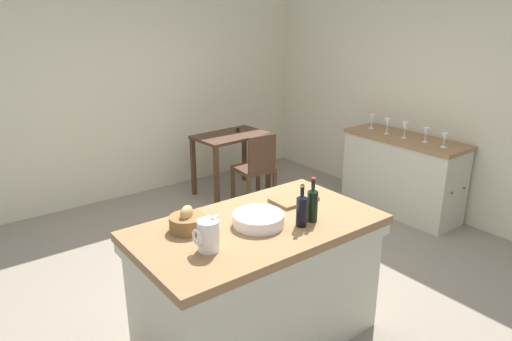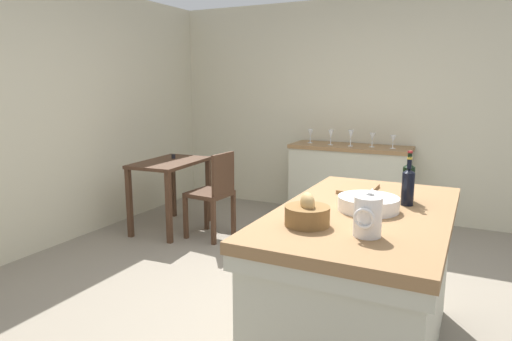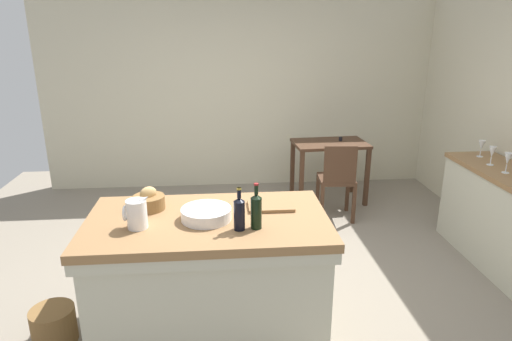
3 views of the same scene
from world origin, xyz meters
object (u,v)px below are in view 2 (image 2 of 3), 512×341
at_px(wash_bowl, 368,204).
at_px(bread_basket, 307,214).
at_px(cutting_board, 358,189).
at_px(wine_glass_middle, 351,135).
at_px(wine_glass_far_left, 393,139).
at_px(wine_glass_right, 331,134).
at_px(writing_desk, 170,172).
at_px(island_table, 362,279).
at_px(wine_bottle_dark, 408,181).
at_px(pitcher, 368,216).
at_px(wine_glass_far_right, 310,134).
at_px(wine_glass_left, 372,137).
at_px(side_cabinet, 349,183).
at_px(wooden_chair, 214,192).
at_px(wine_bottle_amber, 408,186).

distance_m(wash_bowl, bread_basket, 0.46).
height_order(cutting_board, wine_glass_middle, wine_glass_middle).
height_order(wine_glass_far_left, wine_glass_right, wine_glass_right).
height_order(writing_desk, wine_glass_right, wine_glass_right).
relative_size(island_table, wine_glass_middle, 8.84).
distance_m(wine_bottle_dark, wine_glass_right, 2.62).
height_order(island_table, wine_bottle_dark, wine_bottle_dark).
xyz_separation_m(pitcher, wine_bottle_dark, (0.76, -0.07, 0.03)).
relative_size(island_table, wine_bottle_dark, 5.38).
distance_m(pitcher, wine_bottle_dark, 0.77).
bearing_deg(bread_basket, wine_bottle_dark, -27.38).
xyz_separation_m(wash_bowl, wine_glass_far_right, (2.71, 1.31, 0.07)).
relative_size(wine_glass_far_left, wine_glass_middle, 0.81).
distance_m(island_table, wine_glass_left, 2.78).
height_order(side_cabinet, pitcher, pitcher).
height_order(wash_bowl, wine_glass_middle, wine_glass_middle).
bearing_deg(cutting_board, wine_bottle_dark, -112.04).
distance_m(wooden_chair, bread_basket, 2.54).
bearing_deg(cutting_board, bread_basket, 176.82).
bearing_deg(wine_glass_far_right, wine_bottle_amber, -149.22).
distance_m(wine_bottle_amber, wine_glass_far_right, 2.91).
relative_size(cutting_board, wine_glass_right, 1.79).
xyz_separation_m(wooden_chair, wine_bottle_dark, (-1.11, -2.07, 0.53)).
bearing_deg(wine_glass_far_left, wooden_chair, 127.92).
xyz_separation_m(writing_desk, cutting_board, (-1.03, -2.33, 0.27)).
xyz_separation_m(side_cabinet, wine_bottle_dark, (-2.38, -0.98, 0.58)).
distance_m(pitcher, cutting_board, 0.94).
xyz_separation_m(side_cabinet, bread_basket, (-3.11, -0.60, 0.51)).
bearing_deg(wooden_chair, wash_bowl, -126.94).
xyz_separation_m(writing_desk, wine_glass_far_right, (1.23, -1.19, 0.37)).
xyz_separation_m(wooden_chair, bread_basket, (-1.84, -1.69, 0.46)).
distance_m(island_table, wine_glass_right, 2.88).
relative_size(wine_bottle_dark, wine_glass_middle, 1.64).
bearing_deg(wine_bottle_dark, wine_bottle_amber, -172.75).
distance_m(side_cabinet, writing_desk, 2.09).
bearing_deg(bread_basket, side_cabinet, 10.85).
bearing_deg(wash_bowl, wine_bottle_amber, -39.80).
distance_m(side_cabinet, wine_glass_middle, 0.58).
xyz_separation_m(cutting_board, wine_glass_far_left, (2.21, 0.16, 0.08)).
relative_size(wooden_chair, wine_glass_left, 5.68).
xyz_separation_m(pitcher, wine_glass_middle, (3.09, 0.89, 0.02)).
relative_size(bread_basket, wine_glass_middle, 1.22).
relative_size(side_cabinet, wine_bottle_dark, 4.59).
xyz_separation_m(wooden_chair, wine_glass_far_right, (1.28, -0.59, 0.51)).
bearing_deg(wine_glass_right, wine_glass_left, -85.88).
relative_size(pitcher, wine_glass_right, 1.29).
distance_m(wash_bowl, wine_glass_far_left, 2.68).
bearing_deg(wine_bottle_dark, wash_bowl, 152.98).
relative_size(pitcher, wine_bottle_amber, 0.81).
xyz_separation_m(bread_basket, wine_glass_left, (3.09, 0.34, 0.04)).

